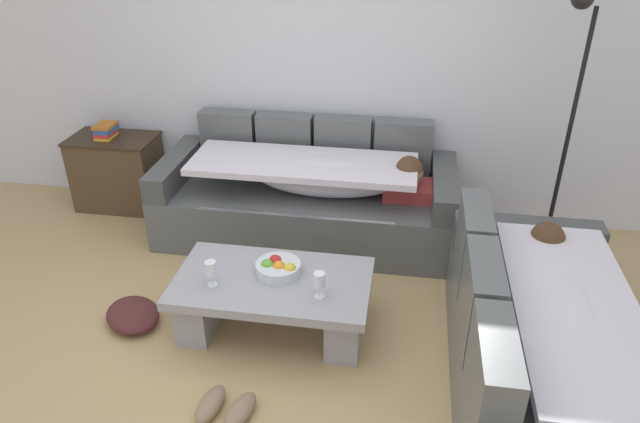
{
  "coord_description": "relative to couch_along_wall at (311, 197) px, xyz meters",
  "views": [
    {
      "loc": [
        0.76,
        -2.37,
        2.43
      ],
      "look_at": [
        0.21,
        1.01,
        0.55
      ],
      "focal_mm": 32.42,
      "sensor_mm": 36.0,
      "label": 1
    }
  ],
  "objects": [
    {
      "name": "couch_near_window",
      "position": [
        1.51,
        -1.56,
        0.0
      ],
      "size": [
        0.92,
        2.03,
        0.88
      ],
      "rotation": [
        0.0,
        0.0,
        1.57
      ],
      "color": "#545858",
      "rests_on": "ground_plane"
    },
    {
      "name": "side_cabinet",
      "position": [
        -1.74,
        0.23,
        -0.01
      ],
      "size": [
        0.72,
        0.44,
        0.64
      ],
      "color": "#4A3723",
      "rests_on": "ground_plane"
    },
    {
      "name": "book_stack_on_cabinet",
      "position": [
        -1.78,
        0.23,
        0.37
      ],
      "size": [
        0.15,
        0.21,
        0.12
      ],
      "color": "gold",
      "rests_on": "side_cabinet"
    },
    {
      "name": "floor_lamp",
      "position": [
        1.78,
        0.0,
        0.78
      ],
      "size": [
        0.33,
        0.31,
        1.95
      ],
      "color": "black",
      "rests_on": "ground_plane"
    },
    {
      "name": "crumpled_garment",
      "position": [
        -0.94,
        -1.29,
        -0.27
      ],
      "size": [
        0.51,
        0.51,
        0.12
      ],
      "primitive_type": "ellipsoid",
      "rotation": [
        0.0,
        0.0,
        2.39
      ],
      "color": "#4C2323",
      "rests_on": "ground_plane"
    },
    {
      "name": "fruit_bowl",
      "position": [
        -0.0,
        -1.13,
        0.09
      ],
      "size": [
        0.28,
        0.28,
        0.1
      ],
      "color": "silver",
      "rests_on": "coffee_table"
    },
    {
      "name": "pair_of_shoes",
      "position": [
        -0.12,
        -1.92,
        -0.29
      ],
      "size": [
        0.34,
        0.31,
        0.09
      ],
      "color": "#8C7259",
      "rests_on": "ground_plane"
    },
    {
      "name": "coffee_table",
      "position": [
        -0.03,
        -1.19,
        -0.09
      ],
      "size": [
        1.2,
        0.68,
        0.38
      ],
      "color": "#99979F",
      "rests_on": "ground_plane"
    },
    {
      "name": "wine_glass_near_left",
      "position": [
        -0.36,
        -1.31,
        0.16
      ],
      "size": [
        0.07,
        0.07,
        0.17
      ],
      "color": "silver",
      "rests_on": "coffee_table"
    },
    {
      "name": "ground_plane",
      "position": [
        -0.04,
        -1.62,
        -0.33
      ],
      "size": [
        14.0,
        14.0,
        0.0
      ],
      "primitive_type": "plane",
      "color": "tan"
    },
    {
      "name": "wine_glass_near_right",
      "position": [
        0.29,
        -1.32,
        0.16
      ],
      "size": [
        0.07,
        0.07,
        0.17
      ],
      "color": "silver",
      "rests_on": "coffee_table"
    },
    {
      "name": "couch_along_wall",
      "position": [
        0.0,
        0.0,
        0.0
      ],
      "size": [
        2.29,
        0.92,
        0.88
      ],
      "color": "#545858",
      "rests_on": "ground_plane"
    },
    {
      "name": "back_wall",
      "position": [
        -0.04,
        0.53,
        1.02
      ],
      "size": [
        9.0,
        0.1,
        2.7
      ],
      "primitive_type": "cube",
      "color": "silver",
      "rests_on": "ground_plane"
    }
  ]
}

